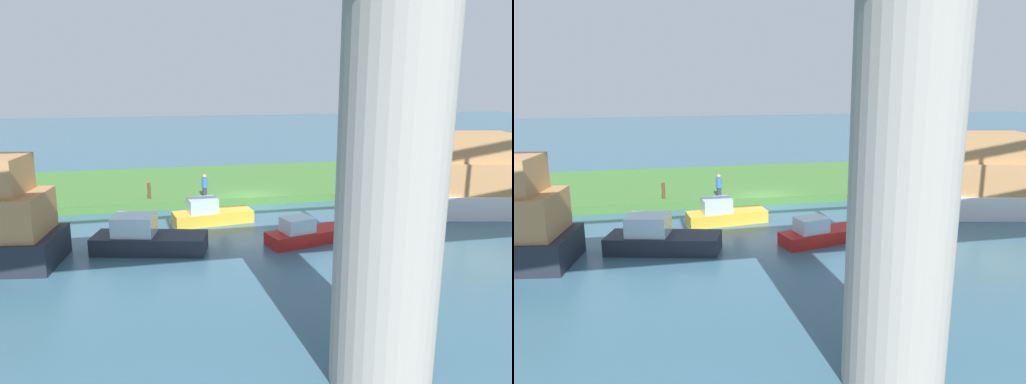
# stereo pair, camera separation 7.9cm
# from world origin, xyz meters

# --- Properties ---
(ground_plane) EXTENTS (160.00, 160.00, 0.00)m
(ground_plane) POSITION_xyz_m (0.00, 0.00, 0.00)
(ground_plane) COLOR #386075
(grassy_bank) EXTENTS (80.00, 12.00, 0.50)m
(grassy_bank) POSITION_xyz_m (0.00, -6.00, 0.25)
(grassy_bank) COLOR #427533
(grassy_bank) RESTS_ON ground
(bridge_pylon) EXTENTS (2.58, 2.58, 10.73)m
(bridge_pylon) POSITION_xyz_m (0.45, 18.59, 5.37)
(bridge_pylon) COLOR #9E998E
(bridge_pylon) RESTS_ON ground
(person_on_bank) EXTENTS (0.39, 0.39, 1.39)m
(person_on_bank) POSITION_xyz_m (2.69, -1.00, 1.20)
(person_on_bank) COLOR #2D334C
(person_on_bank) RESTS_ON grassy_bank
(mooring_post) EXTENTS (0.20, 0.20, 0.98)m
(mooring_post) POSITION_xyz_m (6.09, -1.03, 0.99)
(mooring_post) COLOR brown
(mooring_post) RESTS_ON grassy_bank
(motorboat_red) EXTENTS (10.58, 5.47, 5.16)m
(motorboat_red) POSITION_xyz_m (-10.52, 4.28, 1.91)
(motorboat_red) COLOR white
(motorboat_red) RESTS_ON ground
(pontoon_yellow) EXTENTS (4.42, 2.09, 1.42)m
(pontoon_yellow) POSITION_xyz_m (2.90, 3.32, 0.51)
(pontoon_yellow) COLOR gold
(pontoon_yellow) RESTS_ON ground
(skiff_small) EXTENTS (4.14, 2.32, 1.30)m
(skiff_small) POSITION_xyz_m (-1.06, 7.61, 0.47)
(skiff_small) COLOR red
(skiff_small) RESTS_ON ground
(houseboat_blue) EXTENTS (5.34, 2.96, 1.69)m
(houseboat_blue) POSITION_xyz_m (6.29, 7.20, 0.60)
(houseboat_blue) COLOR #1E232D
(houseboat_blue) RESTS_ON ground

